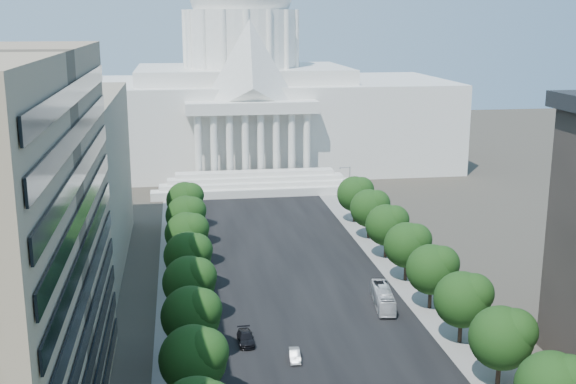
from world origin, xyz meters
TOP-DOWN VIEW (x-y plane):
  - road_asphalt at (0.00, 90.00)m, footprint 30.00×260.00m
  - sidewalk_left at (-19.00, 90.00)m, footprint 8.00×260.00m
  - sidewalk_right at (19.00, 90.00)m, footprint 8.00×260.00m
  - capitol at (0.00, 184.89)m, footprint 120.00×56.00m
  - office_block_left_far at (-48.00, 100.00)m, footprint 38.00×52.00m
  - tree_l_d at (-17.66, 47.81)m, footprint 7.79×7.60m
  - tree_l_e at (-17.66, 59.81)m, footprint 7.79×7.60m
  - tree_l_f at (-17.66, 71.81)m, footprint 7.79×7.60m
  - tree_l_g at (-17.66, 83.81)m, footprint 7.79×7.60m
  - tree_l_h at (-17.66, 95.81)m, footprint 7.79×7.60m
  - tree_l_i at (-17.66, 107.81)m, footprint 7.79×7.60m
  - tree_l_j at (-17.66, 119.81)m, footprint 7.79×7.60m
  - tree_r_d at (18.34, 47.81)m, footprint 7.79×7.60m
  - tree_r_e at (18.34, 59.81)m, footprint 7.79×7.60m
  - tree_r_f at (18.34, 71.81)m, footprint 7.79×7.60m
  - tree_r_g at (18.34, 83.81)m, footprint 7.79×7.60m
  - tree_r_h at (18.34, 95.81)m, footprint 7.79×7.60m
  - tree_r_i at (18.34, 107.81)m, footprint 7.79×7.60m
  - tree_r_j at (18.34, 119.81)m, footprint 7.79×7.60m
  - streetlight_c at (19.90, 60.00)m, footprint 2.61×0.44m
  - streetlight_d at (19.90, 85.00)m, footprint 2.61×0.44m
  - streetlight_e at (19.90, 110.00)m, footprint 2.61×0.44m
  - streetlight_f at (19.90, 135.00)m, footprint 2.61×0.44m
  - car_silver at (-4.96, 58.15)m, footprint 1.65×3.97m
  - car_dark_b at (-10.72, 64.01)m, footprint 2.23×5.19m
  - city_bus at (11.13, 73.55)m, footprint 3.84×10.64m

SIDE VIEW (x-z plane):
  - road_asphalt at x=0.00m, z-range -0.01..0.01m
  - sidewalk_left at x=-19.00m, z-range -0.01..0.01m
  - sidewalk_right at x=19.00m, z-range -0.01..0.01m
  - car_silver at x=-4.96m, z-range 0.00..1.28m
  - car_dark_b at x=-10.72m, z-range 0.00..1.49m
  - city_bus at x=11.13m, z-range 0.00..2.90m
  - streetlight_c at x=19.90m, z-range 1.32..10.32m
  - streetlight_d at x=19.90m, z-range 1.32..10.32m
  - streetlight_e at x=19.90m, z-range 1.32..10.32m
  - streetlight_f at x=19.90m, z-range 1.32..10.32m
  - tree_l_d at x=-17.66m, z-range 1.47..11.44m
  - tree_l_e at x=-17.66m, z-range 1.47..11.44m
  - tree_l_f at x=-17.66m, z-range 1.47..11.44m
  - tree_l_g at x=-17.66m, z-range 1.47..11.44m
  - tree_l_h at x=-17.66m, z-range 1.47..11.44m
  - tree_l_i at x=-17.66m, z-range 1.47..11.44m
  - tree_l_j at x=-17.66m, z-range 1.47..11.44m
  - tree_r_d at x=18.34m, z-range 1.47..11.44m
  - tree_r_e at x=18.34m, z-range 1.47..11.44m
  - tree_r_f at x=18.34m, z-range 1.47..11.44m
  - tree_r_g at x=18.34m, z-range 1.47..11.44m
  - tree_r_h at x=18.34m, z-range 1.47..11.44m
  - tree_r_i at x=18.34m, z-range 1.47..11.44m
  - tree_r_j at x=18.34m, z-range 1.47..11.44m
  - office_block_left_far at x=-48.00m, z-range 0.00..30.00m
  - capitol at x=0.00m, z-range -16.49..56.51m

